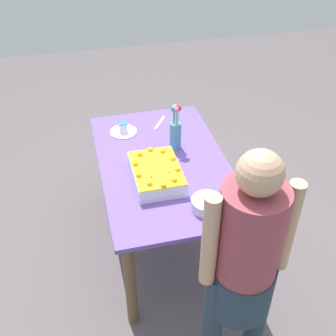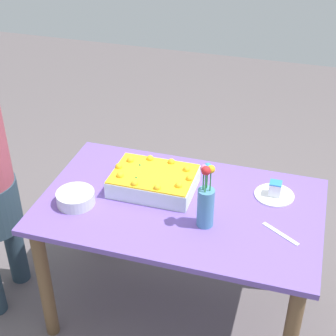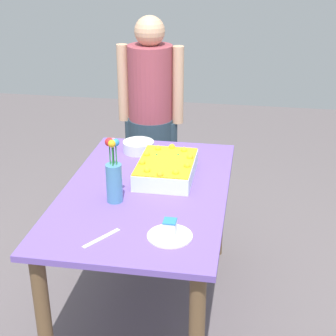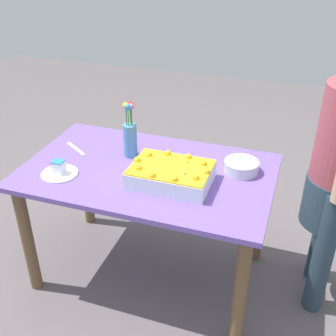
% 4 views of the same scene
% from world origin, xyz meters
% --- Properties ---
extents(ground_plane, '(8.00, 8.00, 0.00)m').
position_xyz_m(ground_plane, '(0.00, 0.00, 0.00)').
color(ground_plane, '#5F5759').
extents(dining_table, '(1.38, 0.84, 0.76)m').
position_xyz_m(dining_table, '(0.00, 0.00, 0.63)').
color(dining_table, '#6D51AE').
rests_on(dining_table, ground_plane).
extents(sheet_cake, '(0.42, 0.30, 0.12)m').
position_xyz_m(sheet_cake, '(0.16, -0.08, 0.81)').
color(sheet_cake, white).
rests_on(sheet_cake, dining_table).
extents(serving_plate_with_slice, '(0.20, 0.20, 0.08)m').
position_xyz_m(serving_plate_with_slice, '(-0.43, -0.20, 0.78)').
color(serving_plate_with_slice, white).
rests_on(serving_plate_with_slice, dining_table).
extents(cake_knife, '(0.18, 0.13, 0.00)m').
position_xyz_m(cake_knife, '(-0.50, 0.09, 0.76)').
color(cake_knife, silver).
rests_on(cake_knife, dining_table).
extents(flower_vase, '(0.08, 0.08, 0.33)m').
position_xyz_m(flower_vase, '(-0.15, 0.12, 0.89)').
color(flower_vase, teal).
rests_on(flower_vase, dining_table).
extents(fruit_bowl, '(0.19, 0.19, 0.07)m').
position_xyz_m(fruit_bowl, '(0.49, 0.15, 0.79)').
color(fruit_bowl, silver).
rests_on(fruit_bowl, dining_table).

